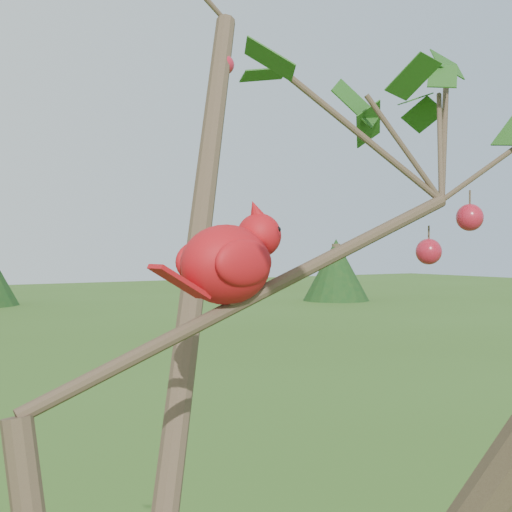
{
  "coord_description": "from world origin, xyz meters",
  "views": [
    {
      "loc": [
        -0.3,
        -0.75,
        2.14
      ],
      "look_at": [
        0.25,
        0.09,
        2.12
      ],
      "focal_mm": 55.0,
      "sensor_mm": 36.0,
      "label": 1
    }
  ],
  "objects": [
    {
      "name": "cardinal",
      "position": [
        0.21,
        0.08,
        2.12
      ],
      "size": [
        0.21,
        0.12,
        0.14
      ],
      "rotation": [
        0.0,
        0.0,
        0.16
      ],
      "color": "red",
      "rests_on": "ground"
    },
    {
      "name": "crabapple_tree",
      "position": [
        0.03,
        -0.02,
        2.12
      ],
      "size": [
        2.35,
        2.05,
        2.95
      ],
      "color": "#433224",
      "rests_on": "ground"
    }
  ]
}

